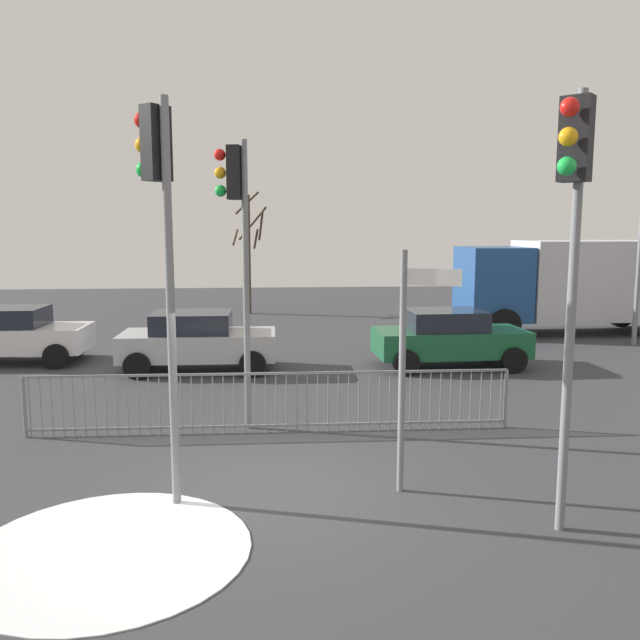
{
  "coord_description": "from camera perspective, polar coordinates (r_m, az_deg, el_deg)",
  "views": [
    {
      "loc": [
        -0.03,
        -8.57,
        3.57
      ],
      "look_at": [
        0.95,
        3.64,
        1.81
      ],
      "focal_mm": 36.7,
      "sensor_mm": 36.0,
      "label": 1
    }
  ],
  "objects": [
    {
      "name": "direction_sign_post",
      "position": [
        8.72,
        7.57,
        -3.43
      ],
      "size": [
        0.75,
        0.32,
        3.27
      ],
      "rotation": [
        0.0,
        0.0,
        -0.36
      ],
      "color": "slate",
      "rests_on": "ground"
    },
    {
      "name": "pedestrian_guard_railing",
      "position": [
        11.48,
        -4.31,
        -7.09
      ],
      "size": [
        8.42,
        0.17,
        1.07
      ],
      "rotation": [
        0.0,
        0.0,
        -0.01
      ],
      "color": "slate",
      "rests_on": "ground"
    },
    {
      "name": "snow_patch_kerb",
      "position": [
        8.03,
        -17.97,
        -18.59
      ],
      "size": [
        3.16,
        3.16,
        0.01
      ],
      "primitive_type": "cylinder",
      "color": "white",
      "rests_on": "ground"
    },
    {
      "name": "traffic_light_foreground_right",
      "position": [
        7.74,
        21.16,
        8.48
      ],
      "size": [
        0.46,
        0.47,
        5.05
      ],
      "rotation": [
        0.0,
        0.0,
        2.39
      ],
      "color": "slate",
      "rests_on": "ground"
    },
    {
      "name": "car_silver_mid",
      "position": [
        16.54,
        -10.67,
        -1.74
      ],
      "size": [
        3.81,
        1.94,
        1.47
      ],
      "rotation": [
        0.0,
        0.0,
        -0.01
      ],
      "color": "#B2B5BA",
      "rests_on": "ground"
    },
    {
      "name": "delivery_truck",
      "position": [
        23.41,
        20.84,
        3.14
      ],
      "size": [
        7.09,
        2.81,
        3.1
      ],
      "rotation": [
        0.0,
        0.0,
        3.16
      ],
      "color": "silver",
      "rests_on": "ground"
    },
    {
      "name": "ground_plane",
      "position": [
        9.28,
        -4.18,
        -14.47
      ],
      "size": [
        60.0,
        60.0,
        0.0
      ],
      "primitive_type": "plane",
      "color": "#38383D"
    },
    {
      "name": "traffic_light_rear_right",
      "position": [
        11.39,
        -7.24,
        8.59
      ],
      "size": [
        0.56,
        0.35,
        5.02
      ],
      "rotation": [
        0.0,
        0.0,
        1.39
      ],
      "color": "slate",
      "rests_on": "ground"
    },
    {
      "name": "traffic_light_mid_left",
      "position": [
        8.39,
        -13.76,
        9.06
      ],
      "size": [
        0.48,
        0.46,
        5.12
      ],
      "rotation": [
        0.0,
        0.0,
        0.85
      ],
      "color": "slate",
      "rests_on": "ground"
    },
    {
      "name": "car_white_far",
      "position": [
        19.0,
        -25.27,
        -1.11
      ],
      "size": [
        3.82,
        1.96,
        1.47
      ],
      "rotation": [
        0.0,
        0.0,
        -0.01
      ],
      "color": "silver",
      "rests_on": "ground"
    },
    {
      "name": "car_green_near",
      "position": [
        16.97,
        11.16,
        -1.5
      ],
      "size": [
        3.86,
        2.04,
        1.47
      ],
      "rotation": [
        0.0,
        0.0,
        0.04
      ],
      "color": "#195933",
      "rests_on": "ground"
    },
    {
      "name": "bare_tree_left",
      "position": [
        27.04,
        -6.3,
        6.06
      ],
      "size": [
        1.43,
        1.36,
        5.01
      ],
      "color": "#473828",
      "rests_on": "ground"
    }
  ]
}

